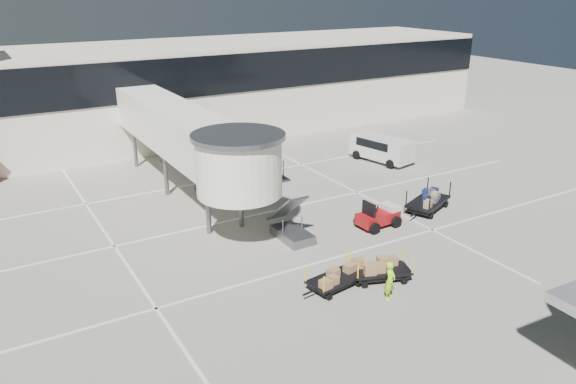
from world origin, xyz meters
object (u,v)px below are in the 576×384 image
object	(u,v)px
baggage_tug	(379,217)
box_cart_far	(334,278)
ground_worker	(390,280)
suitcase_cart	(428,202)
minivan	(380,147)
box_cart_near	(380,270)

from	to	relation	value
baggage_tug	box_cart_far	size ratio (longest dim) A/B	0.77
box_cart_far	ground_worker	bearing A→B (deg)	-59.46
suitcase_cart	minivan	size ratio (longest dim) A/B	0.76
box_cart_near	box_cart_far	size ratio (longest dim) A/B	1.02
baggage_tug	minivan	xyz separation A→B (m)	(8.10, 9.82, 0.53)
baggage_tug	minivan	size ratio (longest dim) A/B	0.49
suitcase_cart	minivan	xyz separation A→B (m)	(4.00, 9.53, 0.58)
suitcase_cart	box_cart_near	size ratio (longest dim) A/B	1.18
box_cart_near	ground_worker	xyz separation A→B (m)	(-0.68, -1.46, 0.38)
ground_worker	box_cart_near	bearing A→B (deg)	34.13
suitcase_cart	box_cart_far	xyz separation A→B (m)	(-10.25, -4.70, -0.05)
box_cart_far	ground_worker	xyz separation A→B (m)	(1.59, -1.96, 0.39)
box_cart_near	ground_worker	bearing A→B (deg)	-95.17
baggage_tug	minivan	bearing A→B (deg)	47.30
ground_worker	minivan	bearing A→B (deg)	20.99
baggage_tug	minivan	distance (m)	12.74
minivan	box_cart_far	bearing A→B (deg)	-147.34
baggage_tug	ground_worker	bearing A→B (deg)	-128.86
box_cart_far	suitcase_cart	bearing A→B (deg)	16.02
box_cart_near	suitcase_cart	bearing A→B (deg)	52.80
minivan	suitcase_cart	bearing A→B (deg)	-125.07
box_cart_near	minivan	size ratio (longest dim) A/B	0.64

